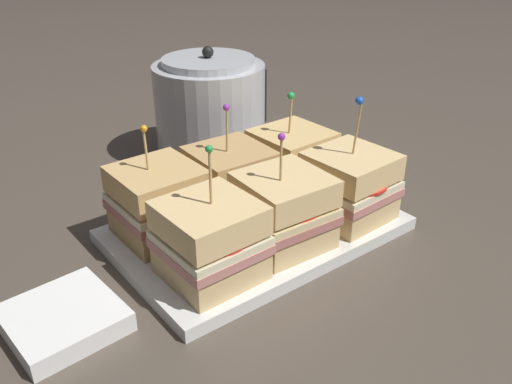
% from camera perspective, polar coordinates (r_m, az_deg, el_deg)
% --- Properties ---
extents(ground_plane, '(6.00, 6.00, 0.00)m').
position_cam_1_polar(ground_plane, '(0.77, 0.00, -4.54)').
color(ground_plane, '#4C4238').
extents(serving_platter, '(0.38, 0.25, 0.02)m').
position_cam_1_polar(serving_platter, '(0.76, 0.00, -3.97)').
color(serving_platter, silver).
rests_on(serving_platter, ground_plane).
extents(sandwich_front_left, '(0.11, 0.11, 0.17)m').
position_cam_1_polar(sandwich_front_left, '(0.64, -4.84, -5.15)').
color(sandwich_front_left, '#DBB77A').
rests_on(sandwich_front_left, serving_platter).
extents(sandwich_front_center, '(0.12, 0.12, 0.16)m').
position_cam_1_polar(sandwich_front_center, '(0.69, 2.93, -1.97)').
color(sandwich_front_center, '#DBB77A').
rests_on(sandwich_front_center, serving_platter).
extents(sandwich_front_right, '(0.11, 0.11, 0.18)m').
position_cam_1_polar(sandwich_front_right, '(0.77, 9.82, 0.67)').
color(sandwich_front_right, '#DBB77A').
rests_on(sandwich_front_right, serving_platter).
extents(sandwich_back_left, '(0.11, 0.11, 0.16)m').
position_cam_1_polar(sandwich_back_left, '(0.73, -10.22, -1.06)').
color(sandwich_back_left, tan).
rests_on(sandwich_back_left, serving_platter).
extents(sandwich_back_center, '(0.11, 0.11, 0.16)m').
position_cam_1_polar(sandwich_back_center, '(0.78, -2.80, 1.31)').
color(sandwich_back_center, tan).
rests_on(sandwich_back_center, serving_platter).
extents(sandwich_back_right, '(0.11, 0.11, 0.16)m').
position_cam_1_polar(sandwich_back_right, '(0.84, 3.77, 3.46)').
color(sandwich_back_right, tan).
rests_on(sandwich_back_right, serving_platter).
extents(kettle_steel, '(0.22, 0.20, 0.20)m').
position_cam_1_polar(kettle_steel, '(0.99, -4.82, 8.67)').
color(kettle_steel, '#B7BABF').
rests_on(kettle_steel, ground_plane).
extents(napkin_stack, '(0.12, 0.12, 0.02)m').
position_cam_1_polar(napkin_stack, '(0.64, -19.62, -12.46)').
color(napkin_stack, white).
rests_on(napkin_stack, ground_plane).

